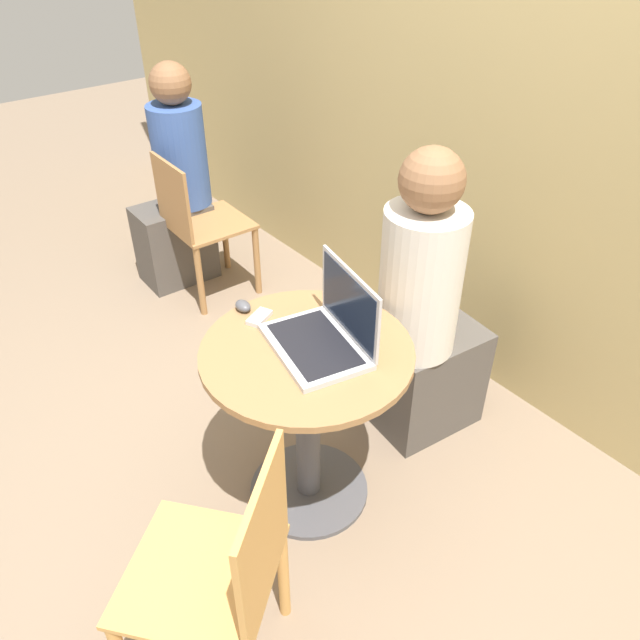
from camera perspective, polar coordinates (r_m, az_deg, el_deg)
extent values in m
plane|color=#7F6B56|center=(2.55, -1.01, -15.29)|extent=(12.00, 12.00, 0.00)
cube|color=tan|center=(2.54, 20.22, 18.06)|extent=(7.00, 0.05, 2.60)
cylinder|color=#4C4C51|center=(2.55, -1.02, -15.15)|extent=(0.46, 0.46, 0.02)
cylinder|color=#4C4C51|center=(2.29, -1.11, -9.73)|extent=(0.09, 0.09, 0.67)
cylinder|color=olive|center=(2.06, -1.22, -2.96)|extent=(0.71, 0.71, 0.02)
cube|color=#B7B7BC|center=(2.04, -0.50, -2.43)|extent=(0.41, 0.32, 0.02)
cube|color=black|center=(2.04, -0.50, -2.17)|extent=(0.36, 0.27, 0.00)
cube|color=#B7B7BC|center=(2.01, 2.72, 1.55)|extent=(0.36, 0.09, 0.25)
cube|color=#141E33|center=(2.01, 2.57, 1.51)|extent=(0.33, 0.07, 0.22)
cube|color=silver|center=(2.19, -5.57, 0.24)|extent=(0.09, 0.11, 0.02)
ellipsoid|color=#4C4C51|center=(2.23, -7.05, 1.28)|extent=(0.07, 0.05, 0.04)
cylinder|color=tan|center=(2.18, -13.03, -19.99)|extent=(0.04, 0.04, 0.42)
cylinder|color=tan|center=(2.10, -3.37, -22.19)|extent=(0.04, 0.04, 0.42)
cube|color=tan|center=(1.86, -10.89, -21.81)|extent=(0.56, 0.56, 0.02)
cube|color=tan|center=(1.64, -5.20, -19.38)|extent=(0.25, 0.30, 0.41)
cube|color=#4C4742|center=(2.70, 9.89, -5.34)|extent=(0.34, 0.46, 0.47)
cylinder|color=beige|center=(2.33, 9.17, 3.40)|extent=(0.31, 0.31, 0.58)
sphere|color=brown|center=(2.14, 10.20, 12.48)|extent=(0.23, 0.23, 0.23)
cylinder|color=#9E7042|center=(3.53, -5.79, 5.39)|extent=(0.04, 0.04, 0.42)
cylinder|color=#9E7042|center=(3.80, -8.68, 7.53)|extent=(0.04, 0.04, 0.42)
cylinder|color=#9E7042|center=(3.39, -10.90, 3.48)|extent=(0.04, 0.04, 0.42)
cylinder|color=#9E7042|center=(3.68, -13.51, 5.82)|extent=(0.04, 0.04, 0.42)
cube|color=#9E7042|center=(3.49, -10.08, 8.69)|extent=(0.41, 0.41, 0.02)
cube|color=#9E7042|center=(3.34, -13.36, 10.79)|extent=(0.37, 0.03, 0.39)
cube|color=#4C4742|center=(3.75, -13.07, 6.88)|extent=(0.29, 0.41, 0.46)
cylinder|color=#38569E|center=(3.58, -12.68, 14.45)|extent=(0.29, 0.29, 0.55)
sphere|color=brown|center=(3.46, -13.54, 20.31)|extent=(0.22, 0.22, 0.22)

